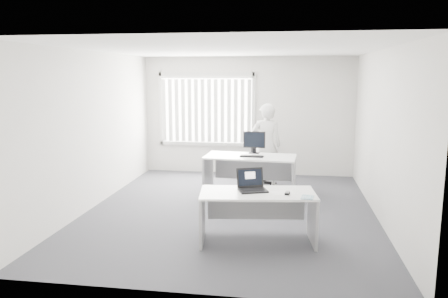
# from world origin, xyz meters

# --- Properties ---
(ground) EXTENTS (6.00, 6.00, 0.00)m
(ground) POSITION_xyz_m (0.00, 0.00, 0.00)
(ground) COLOR #4D4E54
(ground) RESTS_ON ground
(wall_back) EXTENTS (5.00, 0.02, 2.80)m
(wall_back) POSITION_xyz_m (0.00, 3.00, 1.40)
(wall_back) COLOR silver
(wall_back) RESTS_ON ground
(wall_front) EXTENTS (5.00, 0.02, 2.80)m
(wall_front) POSITION_xyz_m (0.00, -3.00, 1.40)
(wall_front) COLOR silver
(wall_front) RESTS_ON ground
(wall_left) EXTENTS (0.02, 6.00, 2.80)m
(wall_left) POSITION_xyz_m (-2.50, 0.00, 1.40)
(wall_left) COLOR silver
(wall_left) RESTS_ON ground
(wall_right) EXTENTS (0.02, 6.00, 2.80)m
(wall_right) POSITION_xyz_m (2.50, 0.00, 1.40)
(wall_right) COLOR silver
(wall_right) RESTS_ON ground
(ceiling) EXTENTS (5.00, 6.00, 0.02)m
(ceiling) POSITION_xyz_m (0.00, 0.00, 2.80)
(ceiling) COLOR white
(ceiling) RESTS_ON wall_back
(window) EXTENTS (2.32, 0.06, 1.76)m
(window) POSITION_xyz_m (-1.00, 2.96, 1.55)
(window) COLOR beige
(window) RESTS_ON wall_back
(blinds) EXTENTS (2.20, 0.10, 1.50)m
(blinds) POSITION_xyz_m (-1.00, 2.90, 1.52)
(blinds) COLOR white
(blinds) RESTS_ON wall_back
(desk_near) EXTENTS (1.71, 0.96, 0.74)m
(desk_near) POSITION_xyz_m (0.58, -1.37, 0.53)
(desk_near) COLOR white
(desk_near) RESTS_ON ground
(desk_far) EXTENTS (1.81, 0.92, 0.80)m
(desk_far) POSITION_xyz_m (0.25, 1.04, 0.58)
(desk_far) COLOR white
(desk_far) RESTS_ON ground
(office_chair) EXTENTS (0.70, 0.70, 1.10)m
(office_chair) POSITION_xyz_m (0.37, 2.03, 0.34)
(office_chair) COLOR black
(office_chair) RESTS_ON ground
(person) EXTENTS (0.73, 0.55, 1.79)m
(person) POSITION_xyz_m (0.51, 1.80, 0.89)
(person) COLOR silver
(person) RESTS_ON ground
(laptop) EXTENTS (0.49, 0.46, 0.31)m
(laptop) POSITION_xyz_m (0.51, -1.34, 0.89)
(laptop) COLOR black
(laptop) RESTS_ON desk_near
(paper_sheet) EXTENTS (0.38, 0.33, 0.00)m
(paper_sheet) POSITION_xyz_m (0.92, -1.35, 0.74)
(paper_sheet) COLOR white
(paper_sheet) RESTS_ON desk_near
(mouse) EXTENTS (0.08, 0.11, 0.04)m
(mouse) POSITION_xyz_m (1.00, -1.43, 0.76)
(mouse) COLOR #A8A8AB
(mouse) RESTS_ON paper_sheet
(booklet) EXTENTS (0.19, 0.24, 0.01)m
(booklet) POSITION_xyz_m (1.27, -1.55, 0.75)
(booklet) COLOR white
(booklet) RESTS_ON desk_near
(keyboard) EXTENTS (0.46, 0.18, 0.02)m
(keyboard) POSITION_xyz_m (0.29, 0.94, 0.82)
(keyboard) COLOR black
(keyboard) RESTS_ON desk_far
(monitor) EXTENTS (0.46, 0.18, 0.45)m
(monitor) POSITION_xyz_m (0.30, 1.34, 1.03)
(monitor) COLOR black
(monitor) RESTS_ON desk_far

